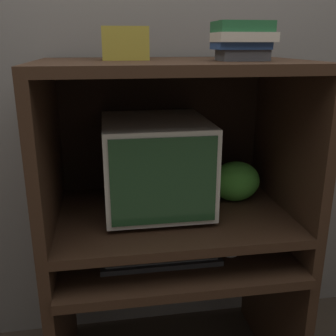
{
  "coord_description": "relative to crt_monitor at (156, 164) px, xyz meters",
  "views": [
    {
      "loc": [
        -0.26,
        -1.14,
        1.46
      ],
      "look_at": [
        -0.02,
        0.33,
        0.99
      ],
      "focal_mm": 42.0,
      "sensor_mm": 36.0,
      "label": 1
    }
  ],
  "objects": [
    {
      "name": "wall_back",
      "position": [
        0.06,
        0.35,
        0.31
      ],
      "size": [
        6.0,
        0.06,
        2.6
      ],
      "color": "gray",
      "rests_on": "ground_plane"
    },
    {
      "name": "desk_base",
      "position": [
        0.06,
        -0.08,
        -0.57
      ],
      "size": [
        1.0,
        0.69,
        0.65
      ],
      "color": "#382316",
      "rests_on": "ground_plane"
    },
    {
      "name": "desk_monitor_shelf",
      "position": [
        0.06,
        -0.04,
        -0.23
      ],
      "size": [
        1.0,
        0.66,
        0.15
      ],
      "color": "#382316",
      "rests_on": "desk_base"
    },
    {
      "name": "hutch_upper",
      "position": [
        0.06,
        -0.0,
        0.21
      ],
      "size": [
        1.0,
        0.66,
        0.6
      ],
      "color": "#382316",
      "rests_on": "desk_monitor_shelf"
    },
    {
      "name": "crt_monitor",
      "position": [
        0.0,
        0.0,
        0.0
      ],
      "size": [
        0.41,
        0.47,
        0.37
      ],
      "color": "beige",
      "rests_on": "desk_monitor_shelf"
    },
    {
      "name": "keyboard",
      "position": [
        -0.01,
        -0.17,
        -0.33
      ],
      "size": [
        0.46,
        0.16,
        0.03
      ],
      "color": "#2D2D30",
      "rests_on": "desk_base"
    },
    {
      "name": "mouse",
      "position": [
        0.27,
        -0.19,
        -0.33
      ],
      "size": [
        0.06,
        0.04,
        0.03
      ],
      "color": "#B7B7B7",
      "rests_on": "desk_base"
    },
    {
      "name": "snack_bag",
      "position": [
        0.35,
        0.03,
        -0.11
      ],
      "size": [
        0.21,
        0.16,
        0.17
      ],
      "color": "green",
      "rests_on": "desk_monitor_shelf"
    },
    {
      "name": "book_stack",
      "position": [
        0.29,
        -0.13,
        0.48
      ],
      "size": [
        0.2,
        0.17,
        0.13
      ],
      "color": "#4C4C51",
      "rests_on": "hutch_upper"
    },
    {
      "name": "storage_box",
      "position": [
        -0.11,
        0.01,
        0.47
      ],
      "size": [
        0.17,
        0.14,
        0.12
      ],
      "color": "gold",
      "rests_on": "hutch_upper"
    }
  ]
}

